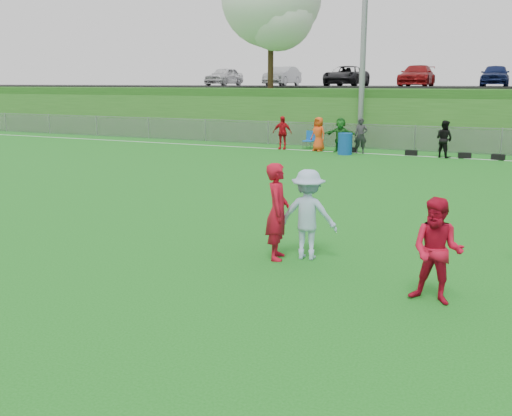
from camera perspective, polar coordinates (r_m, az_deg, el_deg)
The scene contains 15 objects.
ground at distance 10.92m, azimuth -1.82°, elevation -5.63°, with size 120.00×120.00×0.00m, color #166615.
sideline_far at distance 27.89m, azimuth 14.86°, elevation 5.10°, with size 60.00×0.10×0.01m, color white.
fence at distance 29.78m, azimuth 15.60°, elevation 6.75°, with size 58.00×0.06×1.30m.
light_pole at distance 31.22m, azimuth 10.81°, elevation 18.37°, with size 1.20×0.40×12.15m.
berm at distance 40.60m, azimuth 18.20°, elevation 9.21°, with size 120.00×18.00×3.00m, color #1F5417.
parking_lot at distance 42.55m, azimuth 18.66°, elevation 11.39°, with size 120.00×12.00×0.10m, color black.
tree_white_flowering at distance 37.47m, azimuth 1.69°, elevation 20.04°, with size 6.30×6.30×8.78m.
car_row at distance 41.70m, azimuth 16.95°, elevation 12.55°, with size 32.04×5.18×1.44m.
spectator_row at distance 28.41m, azimuth 9.29°, elevation 7.19°, with size 9.01×0.96×1.69m.
gear_bags at distance 27.83m, azimuth 16.90°, elevation 5.22°, with size 7.31×0.40×0.26m.
player_red_left at distance 11.02m, azimuth 2.16°, elevation -0.35°, with size 0.69×0.45×1.89m, color #B00C21.
player_red_center at distance 9.26m, azimuth 17.66°, elevation -4.13°, with size 0.82×0.64×1.68m, color red.
player_blue at distance 11.09m, azimuth 5.21°, elevation -0.66°, with size 1.14×0.65×1.76m, color #9FBBDD.
recycling_bin at distance 27.66m, azimuth 8.90°, elevation 6.36°, with size 0.68×0.68×1.02m, color #0D4394.
camp_chair at distance 29.90m, azimuth 5.31°, elevation 6.44°, with size 0.57×0.57×0.91m.
Camera 1 is at (4.62, -9.29, 3.39)m, focal length 40.00 mm.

